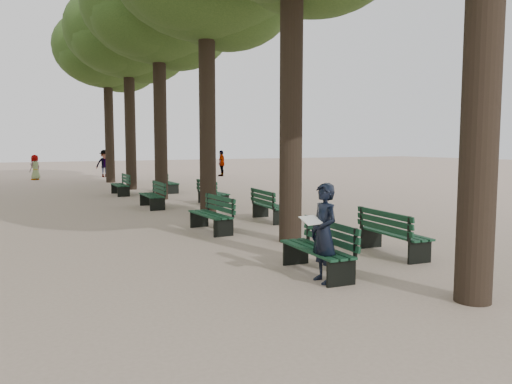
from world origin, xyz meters
name	(u,v)px	position (x,y,z in m)	size (l,w,h in m)	color
ground	(308,281)	(0.00, 0.00, 0.00)	(120.00, 120.00, 0.00)	tan
tree_central_3	(158,7)	(1.50, 13.00, 7.65)	(6.00, 6.00, 9.95)	#33261C
tree_central_4	(128,32)	(1.50, 18.00, 7.65)	(6.00, 6.00, 9.95)	#33261C
tree_central_5	(107,49)	(1.50, 23.00, 7.65)	(6.00, 6.00, 9.95)	#33261C
bench_left_0	(316,259)	(0.37, 0.30, 0.27)	(0.72, 1.84, 0.92)	black
bench_left_1	(211,221)	(0.37, 5.08, 0.27)	(0.60, 1.81, 0.92)	black
bench_left_2	(152,200)	(0.37, 10.46, 0.27)	(0.65, 1.82, 0.92)	black
bench_left_3	(120,189)	(0.37, 15.45, 0.27)	(0.64, 1.82, 0.92)	black
bench_right_0	(394,242)	(2.63, 0.81, 0.27)	(0.75, 1.85, 0.92)	black
bench_right_1	(271,212)	(2.63, 5.93, 0.27)	(0.75, 1.85, 0.92)	black
bench_right_2	(213,198)	(2.63, 10.28, 0.27)	(0.63, 1.82, 0.92)	black
bench_right_3	(168,187)	(2.63, 15.66, 0.27)	(0.61, 1.81, 0.92)	black
man_with_map	(324,233)	(0.19, -0.16, 0.82)	(0.62, 0.67, 1.64)	black
pedestrian_d	(35,167)	(-2.25, 27.23, 0.79)	(0.77, 0.31, 1.57)	#262628
pedestrian_c	(222,163)	(9.49, 25.02, 0.90)	(1.05, 0.36, 1.80)	#262628
pedestrian_b	(105,163)	(2.12, 27.93, 0.92)	(1.19, 0.37, 1.84)	#262628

